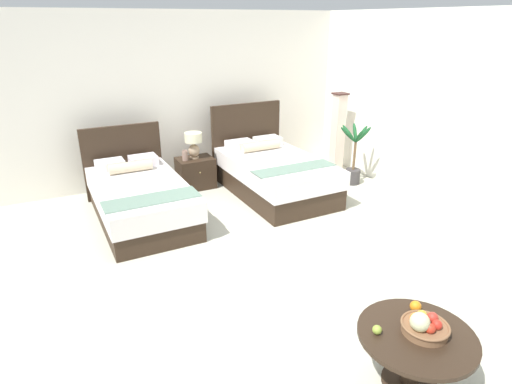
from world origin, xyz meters
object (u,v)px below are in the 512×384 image
at_px(floor_lamp_corner, 338,133).
at_px(bed_near_window, 140,198).
at_px(vase, 185,155).
at_px(loose_orange, 416,306).
at_px(potted_palm, 354,162).
at_px(bed_near_corner, 273,173).
at_px(table_lamp, 194,143).
at_px(coffee_table, 415,346).
at_px(fruit_bowl, 424,326).
at_px(loose_apple, 377,330).
at_px(nightstand, 196,173).

bearing_deg(floor_lamp_corner, bed_near_window, -173.26).
xyz_separation_m(vase, loose_orange, (0.43, -4.45, -0.07)).
height_order(loose_orange, potted_palm, potted_palm).
distance_m(bed_near_corner, table_lamp, 1.38).
distance_m(coffee_table, potted_palm, 4.37).
bearing_deg(fruit_bowl, loose_apple, 154.67).
relative_size(nightstand, table_lamp, 1.37).
distance_m(table_lamp, potted_palm, 2.68).
height_order(nightstand, fruit_bowl, fruit_bowl).
bearing_deg(nightstand, loose_orange, -86.79).
relative_size(fruit_bowl, floor_lamp_corner, 0.24).
height_order(fruit_bowl, loose_orange, fruit_bowl).
relative_size(vase, floor_lamp_corner, 0.12).
xyz_separation_m(vase, floor_lamp_corner, (2.74, -0.33, 0.12)).
bearing_deg(bed_near_window, nightstand, 36.27).
xyz_separation_m(table_lamp, floor_lamp_corner, (2.57, -0.39, -0.05)).
distance_m(bed_near_corner, coffee_table, 4.02).
distance_m(bed_near_window, bed_near_corner, 2.11).
relative_size(bed_near_corner, loose_orange, 24.05).
bearing_deg(bed_near_corner, floor_lamp_corner, 15.54).
distance_m(coffee_table, loose_apple, 0.33).
xyz_separation_m(bed_near_corner, nightstand, (-1.02, 0.80, -0.08)).
xyz_separation_m(table_lamp, loose_apple, (-0.19, -4.58, -0.25)).
height_order(vase, fruit_bowl, same).
bearing_deg(vase, bed_near_corner, -32.22).
bearing_deg(fruit_bowl, loose_orange, 57.09).
relative_size(coffee_table, loose_apple, 12.45).
relative_size(vase, coffee_table, 0.19).
height_order(bed_near_window, loose_orange, bed_near_window).
height_order(table_lamp, potted_palm, potted_palm).
bearing_deg(loose_orange, coffee_table, -132.17).
bearing_deg(nightstand, loose_apple, -92.44).
bearing_deg(bed_near_window, potted_palm, -3.73).
distance_m(vase, coffee_table, 4.67).
relative_size(bed_near_window, loose_apple, 30.66).
height_order(bed_near_corner, potted_palm, bed_near_corner).
xyz_separation_m(table_lamp, loose_orange, (0.25, -4.51, -0.24)).
bearing_deg(vase, potted_palm, -20.75).
height_order(table_lamp, floor_lamp_corner, floor_lamp_corner).
distance_m(nightstand, fruit_bowl, 4.72).
distance_m(bed_near_window, floor_lamp_corner, 3.70).
height_order(bed_near_window, floor_lamp_corner, floor_lamp_corner).
height_order(nightstand, vase, vase).
xyz_separation_m(table_lamp, fruit_bowl, (0.11, -4.73, -0.22)).
bearing_deg(coffee_table, loose_orange, 47.83).
xyz_separation_m(loose_orange, floor_lamp_corner, (2.32, 4.13, 0.19)).
xyz_separation_m(loose_apple, loose_orange, (0.45, 0.07, 0.01)).
relative_size(bed_near_window, bed_near_corner, 0.99).
bearing_deg(bed_near_window, loose_apple, -76.64).
bearing_deg(loose_orange, loose_apple, -171.40).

